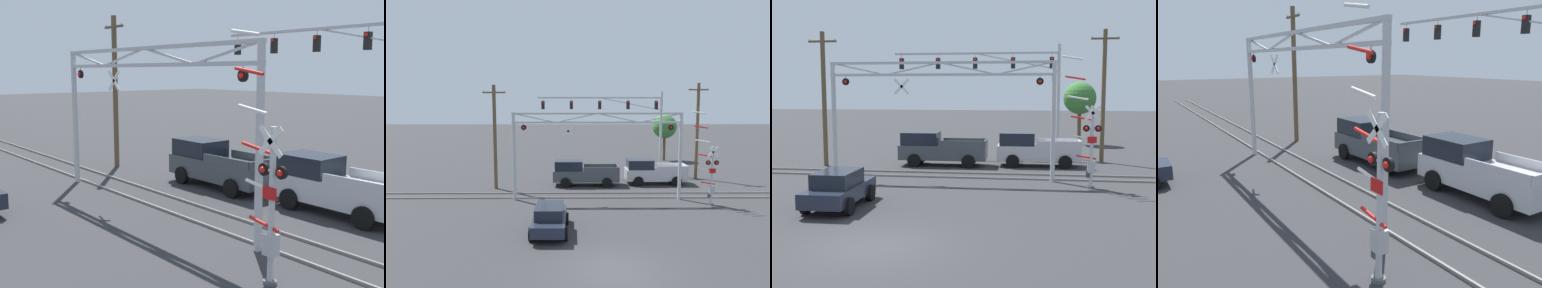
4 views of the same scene
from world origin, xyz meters
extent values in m
plane|color=#303033|center=(0.00, 0.00, 0.00)|extent=(200.00, 200.00, 0.00)
cube|color=gray|center=(0.00, 11.75, 0.05)|extent=(80.00, 0.08, 0.10)
cube|color=gray|center=(0.00, 13.18, 0.05)|extent=(80.00, 0.08, 0.10)
cylinder|color=#B7BABF|center=(-5.96, 11.46, 3.15)|extent=(0.24, 0.24, 6.30)
cylinder|color=#B7BABF|center=(5.96, 11.46, 3.15)|extent=(0.24, 0.24, 6.30)
cube|color=#B7BABF|center=(0.00, 11.46, 5.60)|extent=(12.17, 0.14, 0.14)
cube|color=#B7BABF|center=(0.00, 11.46, 6.23)|extent=(12.17, 0.14, 0.14)
cube|color=#B7BABF|center=(-4.47, 11.46, 5.92)|extent=(3.00, 0.08, 0.71)
cube|color=#B7BABF|center=(-1.49, 11.46, 5.92)|extent=(3.00, 0.08, 0.71)
cube|color=#B7BABF|center=(1.49, 11.46, 5.92)|extent=(3.00, 0.08, 0.71)
cube|color=#B7BABF|center=(4.47, 11.46, 5.92)|extent=(3.00, 0.08, 0.71)
cylinder|color=black|center=(-5.24, 11.46, 5.24)|extent=(0.38, 0.10, 0.38)
sphere|color=red|center=(-5.24, 11.39, 5.24)|extent=(0.18, 0.18, 0.18)
cylinder|color=#B7BABF|center=(-5.24, 11.46, 5.48)|extent=(0.04, 0.04, 0.10)
cylinder|color=black|center=(5.24, 11.46, 5.24)|extent=(0.38, 0.10, 0.38)
sphere|color=red|center=(5.24, 11.39, 5.24)|extent=(0.18, 0.18, 0.18)
cylinder|color=#B7BABF|center=(5.24, 11.46, 5.48)|extent=(0.04, 0.04, 0.10)
cube|color=white|center=(-2.09, 11.36, 4.98)|extent=(0.88, 0.03, 0.88)
cube|color=white|center=(-2.09, 11.36, 4.98)|extent=(0.88, 0.03, 0.88)
cylinder|color=black|center=(-2.09, 11.34, 4.98)|extent=(0.04, 0.04, 0.02)
cylinder|color=#B7BABF|center=(7.75, 9.99, 2.02)|extent=(0.16, 0.16, 4.04)
cylinder|color=#59595B|center=(7.75, 9.99, 0.05)|extent=(0.35, 0.35, 0.10)
cube|color=white|center=(7.75, 9.88, 3.69)|extent=(0.78, 0.03, 0.78)
cube|color=white|center=(7.75, 9.88, 3.69)|extent=(0.78, 0.03, 0.78)
cylinder|color=black|center=(7.75, 9.85, 3.69)|extent=(0.04, 0.04, 0.02)
cylinder|color=black|center=(7.47, 9.99, 2.94)|extent=(0.32, 0.09, 0.32)
sphere|color=red|center=(7.47, 9.93, 2.94)|extent=(0.16, 0.16, 0.16)
cylinder|color=black|center=(8.03, 9.99, 2.94)|extent=(0.32, 0.09, 0.32)
sphere|color=red|center=(8.03, 9.93, 2.94)|extent=(0.16, 0.16, 0.16)
cube|color=#B7BABF|center=(7.75, 9.99, 2.94)|extent=(0.64, 0.06, 0.06)
cube|color=red|center=(7.75, 9.89, 2.39)|extent=(0.44, 0.02, 0.32)
cube|color=#B2B2B7|center=(7.75, 9.99, 1.05)|extent=(0.36, 0.28, 0.56)
cylinder|color=red|center=(7.50, 9.99, 1.53)|extent=(0.98, 0.09, 0.24)
cylinder|color=white|center=(7.34, 9.99, 2.49)|extent=(0.98, 0.09, 0.24)
cylinder|color=red|center=(7.19, 9.99, 3.45)|extent=(0.98, 0.09, 0.24)
cylinder|color=white|center=(7.04, 9.99, 4.42)|extent=(0.98, 0.09, 0.24)
cylinder|color=red|center=(6.89, 9.99, 5.38)|extent=(0.98, 0.09, 0.24)
cylinder|color=white|center=(6.74, 9.99, 6.34)|extent=(0.98, 0.09, 0.24)
cube|color=#3F3F42|center=(7.63, 9.99, 0.70)|extent=(0.24, 0.12, 0.36)
cylinder|color=#B7BABF|center=(6.76, 21.14, 4.01)|extent=(0.24, 0.24, 8.02)
cube|color=#B7BABF|center=(0.80, 21.14, 7.42)|extent=(11.93, 0.14, 0.14)
cube|color=#B7BABF|center=(3.78, 21.14, 6.82)|extent=(5.98, 0.08, 1.28)
cylinder|color=#B7BABF|center=(-4.67, 21.14, 7.27)|extent=(0.04, 0.04, 0.30)
cube|color=black|center=(-4.67, 21.14, 6.72)|extent=(0.30, 0.26, 0.80)
sphere|color=red|center=(-4.67, 20.98, 6.99)|extent=(0.18, 0.18, 0.18)
cylinder|color=#B7BABF|center=(-1.94, 21.14, 7.27)|extent=(0.04, 0.04, 0.30)
cube|color=black|center=(-1.94, 21.14, 6.72)|extent=(0.30, 0.26, 0.80)
sphere|color=red|center=(-1.94, 20.98, 6.99)|extent=(0.18, 0.18, 0.18)
cylinder|color=#B7BABF|center=(0.80, 21.14, 7.27)|extent=(0.04, 0.04, 0.30)
cube|color=black|center=(0.80, 21.14, 6.72)|extent=(0.30, 0.26, 0.80)
sphere|color=red|center=(0.80, 20.98, 6.99)|extent=(0.18, 0.18, 0.18)
cylinder|color=#B7BABF|center=(3.53, 21.14, 7.27)|extent=(0.04, 0.04, 0.30)
cube|color=black|center=(3.53, 21.14, 6.72)|extent=(0.30, 0.26, 0.80)
sphere|color=red|center=(3.53, 20.98, 6.99)|extent=(0.18, 0.18, 0.18)
cylinder|color=#B7BABF|center=(6.26, 21.14, 7.27)|extent=(0.04, 0.04, 0.30)
cube|color=black|center=(6.26, 21.14, 6.72)|extent=(0.30, 0.26, 0.80)
sphere|color=red|center=(6.26, 20.98, 6.99)|extent=(0.18, 0.18, 0.18)
cube|color=#3D4247|center=(-0.67, 16.10, 0.87)|extent=(5.51, 1.84, 0.92)
cube|color=black|center=(-2.12, 16.10, 1.73)|extent=(2.31, 1.70, 0.79)
cube|color=#3D4247|center=(0.58, 15.22, 1.51)|extent=(2.80, 0.08, 0.36)
cube|color=#3D4247|center=(0.58, 16.99, 1.51)|extent=(2.80, 0.08, 0.36)
cube|color=#3D4247|center=(2.03, 16.10, 1.51)|extent=(0.10, 1.76, 0.36)
cylinder|color=black|center=(-2.38, 15.17, 0.41)|extent=(0.83, 0.24, 0.83)
cylinder|color=black|center=(-2.38, 17.04, 0.41)|extent=(0.83, 0.24, 0.83)
cylinder|color=black|center=(1.04, 15.17, 0.41)|extent=(0.83, 0.24, 0.83)
cylinder|color=black|center=(1.04, 17.04, 0.41)|extent=(0.83, 0.24, 0.83)
cube|color=#B7B7BC|center=(5.34, 16.62, 0.87)|extent=(5.16, 1.84, 0.92)
cube|color=black|center=(3.99, 16.62, 1.73)|extent=(2.16, 1.70, 0.79)
cube|color=#B7B7BC|center=(6.52, 15.74, 1.51)|extent=(2.60, 0.08, 0.36)
cube|color=#B7B7BC|center=(6.52, 17.50, 1.51)|extent=(2.60, 0.08, 0.36)
cube|color=#B7B7BC|center=(7.87, 16.62, 1.51)|extent=(0.10, 1.76, 0.36)
cylinder|color=black|center=(3.74, 15.69, 0.41)|extent=(0.83, 0.24, 0.83)
cylinder|color=black|center=(3.74, 17.56, 0.41)|extent=(0.83, 0.24, 0.83)
cylinder|color=black|center=(6.94, 15.69, 0.41)|extent=(0.83, 0.24, 0.83)
cylinder|color=black|center=(6.94, 17.56, 0.41)|extent=(0.83, 0.24, 0.83)
cube|color=#1E2333|center=(-2.98, 4.69, 0.65)|extent=(1.73, 4.23, 0.59)
cube|color=black|center=(-2.98, 4.53, 1.24)|extent=(1.47, 2.20, 0.59)
cylinder|color=black|center=(-3.86, 5.96, 0.35)|extent=(0.24, 0.70, 0.70)
cylinder|color=black|center=(-2.10, 5.96, 0.35)|extent=(0.24, 0.70, 0.70)
cylinder|color=black|center=(-3.86, 3.43, 0.35)|extent=(0.24, 0.70, 0.70)
cylinder|color=black|center=(-2.10, 3.43, 0.35)|extent=(0.24, 0.70, 0.70)
cylinder|color=brown|center=(-8.04, 14.94, 4.19)|extent=(0.28, 0.28, 8.38)
cube|color=brown|center=(-8.04, 14.94, 7.78)|extent=(1.80, 0.12, 0.12)
cylinder|color=silver|center=(-8.86, 14.94, 7.88)|extent=(0.08, 0.08, 0.12)
cylinder|color=silver|center=(-7.22, 14.94, 7.88)|extent=(0.08, 0.08, 0.12)
cylinder|color=brown|center=(9.54, 18.81, 4.36)|extent=(0.28, 0.28, 8.72)
cube|color=brown|center=(9.54, 18.81, 8.12)|extent=(1.80, 0.12, 0.12)
cylinder|color=silver|center=(8.72, 18.81, 8.22)|extent=(0.08, 0.08, 0.12)
cylinder|color=silver|center=(10.36, 18.81, 8.22)|extent=(0.08, 0.08, 0.12)
cylinder|color=brown|center=(9.12, 29.41, 1.55)|extent=(0.32, 0.32, 3.10)
sphere|color=#387533|center=(9.12, 29.41, 4.10)|extent=(2.85, 2.85, 2.85)
camera|label=1|loc=(15.41, 1.06, 5.37)|focal=45.00mm
camera|label=2|loc=(-1.62, -15.04, 7.11)|focal=35.00mm
camera|label=3|loc=(4.67, -13.87, 4.80)|focal=45.00mm
camera|label=4|loc=(14.17, 5.17, 5.12)|focal=35.00mm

